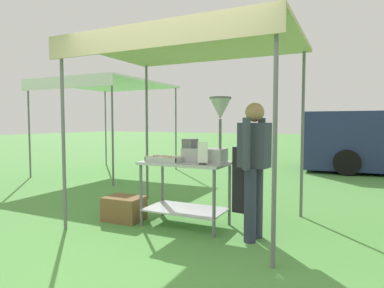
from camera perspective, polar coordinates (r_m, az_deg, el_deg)
name	(u,v)px	position (r m, az deg, el deg)	size (l,w,h in m)	color
ground_plane	(274,175)	(9.03, 13.92, -5.26)	(70.00, 70.00, 0.00)	#519342
stall_canopy	(189,50)	(4.58, -0.57, 15.86)	(2.88, 2.13, 2.45)	slate
donut_cart	(186,180)	(4.46, -1.12, -6.17)	(1.15, 0.66, 0.86)	#B7B7BC
donut_tray	(165,160)	(4.40, -4.61, -2.76)	(0.47, 0.28, 0.07)	#B7B7BC
donut_fryer	(209,136)	(4.33, 3.02, 1.33)	(0.64, 0.28, 0.84)	#B7B7BC
menu_sign	(203,155)	(4.11, 1.85, -1.86)	(0.13, 0.05, 0.28)	black
vendor	(254,164)	(3.95, 10.53, -3.32)	(0.46, 0.54, 1.61)	#2D3347
supply_crate	(124,208)	(4.88, -11.58, -10.79)	(0.55, 0.41, 0.33)	brown
neighbour_tent	(106,86)	(9.37, -14.49, 9.62)	(2.83, 3.09, 2.45)	slate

